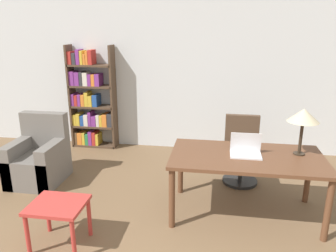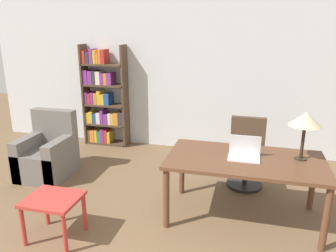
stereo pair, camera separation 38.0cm
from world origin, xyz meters
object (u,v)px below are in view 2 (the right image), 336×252
Objects in this scene: office_chair at (246,154)px; side_table_blue at (53,205)px; armchair at (48,156)px; bookshelf at (102,100)px; desk at (245,166)px; table_lamp at (306,120)px; laptop at (244,153)px.

office_chair is 1.75× the size of side_table_blue.
bookshelf is (0.21, 1.52, 0.54)m from armchair.
desk is 3.21× the size of table_lamp.
armchair is at bearing 126.08° from side_table_blue.
office_chair is at bearing 88.52° from laptop.
armchair is 0.52× the size of bookshelf.
desk is 2.12m from side_table_blue.
table_lamp is at bearing -5.13° from armchair.
office_chair reaches higher than side_table_blue.
bookshelf is at bearing 150.78° from table_lamp.
armchair is at bearing 171.54° from laptop.
laptop is 0.96m from office_chair.
laptop reaches higher than desk.
laptop is 3.30m from bookshelf.
office_chair is 0.99× the size of armchair.
laptop reaches higher than office_chair.
table_lamp is at bearing 12.98° from desk.
table_lamp is 1.00× the size of side_table_blue.
office_chair reaches higher than desk.
armchair is (-2.87, 0.43, -0.49)m from laptop.
office_chair is (0.02, 0.89, -0.36)m from laptop.
bookshelf is at bearing 143.81° from laptop.
bookshelf is at bearing 105.13° from side_table_blue.
bookshelf is (-2.69, 1.06, 0.41)m from office_chair.
bookshelf is at bearing 143.66° from desk.
armchair is (-2.89, 0.45, -0.35)m from desk.
side_table_blue is 1.67m from armchair.
side_table_blue is 0.29× the size of bookshelf.
armchair reaches higher than desk.
armchair reaches higher than side_table_blue.
office_chair is at bearing 89.66° from desk.
office_chair is at bearing 43.41° from side_table_blue.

